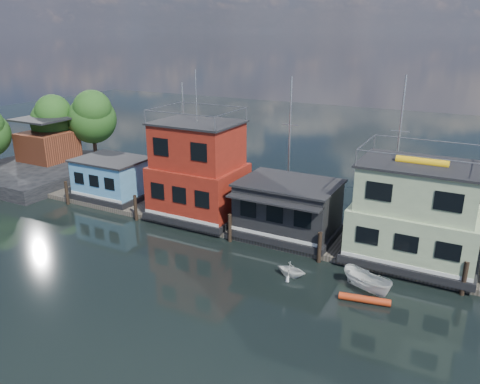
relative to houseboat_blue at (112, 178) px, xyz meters
The scene contains 12 objects.
ground 21.75m from the houseboat_blue, 33.69° to the right, with size 160.00×160.00×0.00m, color black.
dock 18.11m from the houseboat_blue, ahead, with size 48.00×5.00×0.40m, color #595147.
houseboat_blue is the anchor object (origin of this frame).
houseboat_red 9.69m from the houseboat_blue, ahead, with size 7.40×5.90×11.86m.
houseboat_dark 17.50m from the houseboat_blue, ahead, with size 7.40×6.10×4.06m.
houseboat_green 26.53m from the houseboat_blue, ahead, with size 8.40×5.90×7.03m.
pilings 17.92m from the houseboat_blue, ahead, with size 42.28×0.28×2.20m.
background_masts 23.77m from the houseboat_blue, 14.77° to the left, with size 36.40×0.16×12.00m.
shore 13.32m from the houseboat_blue, 163.07° to the left, with size 12.40×15.72×8.24m.
red_kayak 25.93m from the houseboat_blue, 14.36° to the right, with size 0.43×0.43×2.95m, color #BA3513.
motorboat 25.44m from the houseboat_blue, 11.76° to the right, with size 1.30×3.47×1.34m, color white.
dinghy_white 20.94m from the houseboat_blue, 15.60° to the right, with size 1.70×1.97×1.04m, color white.
Camera 1 is at (11.82, -18.76, 15.00)m, focal length 35.00 mm.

